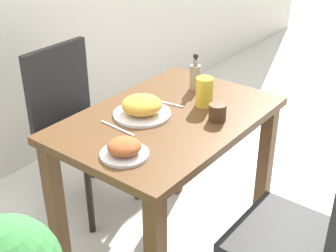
{
  "coord_description": "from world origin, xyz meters",
  "views": [
    {
      "loc": [
        -1.4,
        -1.07,
        1.65
      ],
      "look_at": [
        0.0,
        0.0,
        0.7
      ],
      "focal_mm": 50.0,
      "sensor_mm": 36.0,
      "label": 1
    }
  ],
  "objects_px": {
    "chair_near": "(313,235)",
    "chair_far": "(76,120)",
    "side_plate": "(124,149)",
    "food_plate": "(142,107)",
    "sauce_bottle": "(195,76)",
    "juice_glass": "(204,92)",
    "drink_cup": "(217,112)"
  },
  "relations": [
    {
      "from": "side_plate",
      "to": "juice_glass",
      "type": "xyz_separation_m",
      "value": [
        0.52,
        0.0,
        0.04
      ]
    },
    {
      "from": "food_plate",
      "to": "drink_cup",
      "type": "distance_m",
      "value": 0.32
    },
    {
      "from": "drink_cup",
      "to": "sauce_bottle",
      "type": "distance_m",
      "value": 0.33
    },
    {
      "from": "chair_far",
      "to": "drink_cup",
      "type": "height_order",
      "value": "chair_far"
    },
    {
      "from": "chair_near",
      "to": "sauce_bottle",
      "type": "height_order",
      "value": "sauce_bottle"
    },
    {
      "from": "chair_near",
      "to": "sauce_bottle",
      "type": "relative_size",
      "value": 5.05
    },
    {
      "from": "side_plate",
      "to": "food_plate",
      "type": "bearing_deg",
      "value": 29.15
    },
    {
      "from": "side_plate",
      "to": "juice_glass",
      "type": "height_order",
      "value": "juice_glass"
    },
    {
      "from": "food_plate",
      "to": "side_plate",
      "type": "xyz_separation_m",
      "value": [
        -0.29,
        -0.16,
        -0.01
      ]
    },
    {
      "from": "chair_far",
      "to": "sauce_bottle",
      "type": "bearing_deg",
      "value": -67.76
    },
    {
      "from": "food_plate",
      "to": "sauce_bottle",
      "type": "bearing_deg",
      "value": -3.03
    },
    {
      "from": "sauce_bottle",
      "to": "drink_cup",
      "type": "bearing_deg",
      "value": -129.21
    },
    {
      "from": "side_plate",
      "to": "juice_glass",
      "type": "distance_m",
      "value": 0.53
    },
    {
      "from": "side_plate",
      "to": "juice_glass",
      "type": "relative_size",
      "value": 1.37
    },
    {
      "from": "drink_cup",
      "to": "sauce_bottle",
      "type": "bearing_deg",
      "value": 50.79
    },
    {
      "from": "chair_near",
      "to": "chair_far",
      "type": "height_order",
      "value": "same"
    },
    {
      "from": "chair_near",
      "to": "drink_cup",
      "type": "height_order",
      "value": "chair_near"
    },
    {
      "from": "chair_near",
      "to": "sauce_bottle",
      "type": "xyz_separation_m",
      "value": [
        0.34,
        0.76,
        0.32
      ]
    },
    {
      "from": "chair_far",
      "to": "food_plate",
      "type": "relative_size",
      "value": 3.63
    },
    {
      "from": "chair_near",
      "to": "chair_far",
      "type": "xyz_separation_m",
      "value": [
        0.1,
        1.36,
        0.0
      ]
    },
    {
      "from": "side_plate",
      "to": "chair_far",
      "type": "bearing_deg",
      "value": 61.04
    },
    {
      "from": "chair_near",
      "to": "food_plate",
      "type": "height_order",
      "value": "chair_near"
    },
    {
      "from": "chair_far",
      "to": "juice_glass",
      "type": "height_order",
      "value": "chair_far"
    },
    {
      "from": "side_plate",
      "to": "drink_cup",
      "type": "height_order",
      "value": "drink_cup"
    },
    {
      "from": "food_plate",
      "to": "side_plate",
      "type": "height_order",
      "value": "food_plate"
    },
    {
      "from": "side_plate",
      "to": "sauce_bottle",
      "type": "height_order",
      "value": "sauce_bottle"
    },
    {
      "from": "chair_near",
      "to": "sauce_bottle",
      "type": "bearing_deg",
      "value": -114.0
    },
    {
      "from": "sauce_bottle",
      "to": "chair_far",
      "type": "bearing_deg",
      "value": 112.24
    },
    {
      "from": "drink_cup",
      "to": "side_plate",
      "type": "bearing_deg",
      "value": 165.31
    },
    {
      "from": "chair_far",
      "to": "chair_near",
      "type": "bearing_deg",
      "value": -94.07
    },
    {
      "from": "chair_far",
      "to": "drink_cup",
      "type": "bearing_deg",
      "value": -87.68
    },
    {
      "from": "drink_cup",
      "to": "sauce_bottle",
      "type": "xyz_separation_m",
      "value": [
        0.21,
        0.26,
        0.03
      ]
    }
  ]
}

